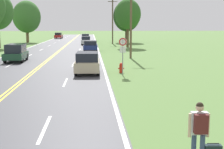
{
  "coord_description": "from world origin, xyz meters",
  "views": [
    {
      "loc": [
        4.5,
        -3.12,
        3.59
      ],
      "look_at": [
        5.51,
        11.92,
        1.2
      ],
      "focal_mm": 50.0,
      "sensor_mm": 36.0,
      "label": 1
    }
  ],
  "objects": [
    {
      "name": "traffic_sign",
      "position": [
        6.77,
        19.1,
        2.06
      ],
      "size": [
        0.6,
        0.1,
        2.72
      ],
      "color": "gray",
      "rests_on": "ground"
    },
    {
      "name": "tree_far_back",
      "position": [
        -8.77,
        63.67,
        5.31
      ],
      "size": [
        5.74,
        5.74,
        8.63
      ],
      "color": "brown",
      "rests_on": "ground"
    },
    {
      "name": "car_dark_blue_hatchback_mid_far",
      "position": [
        4.45,
        40.7,
        0.78
      ],
      "size": [
        2.0,
        3.7,
        1.46
      ],
      "rotation": [
        0.0,
        0.0,
        -1.59
      ],
      "color": "black",
      "rests_on": "ground"
    },
    {
      "name": "car_silver_sedan_receding",
      "position": [
        3.6,
        55.15,
        0.79
      ],
      "size": [
        1.76,
        4.86,
        1.56
      ],
      "rotation": [
        0.0,
        0.0,
        -1.58
      ],
      "color": "black",
      "rests_on": "ground"
    },
    {
      "name": "tree_mid_treeline",
      "position": [
        12.0,
        62.73,
        5.48
      ],
      "size": [
        5.56,
        5.56,
        8.69
      ],
      "color": "#473828",
      "rests_on": "ground"
    },
    {
      "name": "utility_pole_midground",
      "position": [
        8.84,
        30.8,
        4.6
      ],
      "size": [
        1.8,
        0.24,
        8.89
      ],
      "color": "brown",
      "rests_on": "ground"
    },
    {
      "name": "fire_hydrant",
      "position": [
        6.77,
        20.24,
        0.39
      ],
      "size": [
        0.44,
        0.28,
        0.77
      ],
      "color": "red",
      "rests_on": "ground"
    },
    {
      "name": "car_champagne_hatchback_approaching",
      "position": [
        4.22,
        20.07,
        0.84
      ],
      "size": [
        1.89,
        3.65,
        1.6
      ],
      "rotation": [
        0.0,
        0.0,
        -1.6
      ],
      "color": "black",
      "rests_on": "ground"
    },
    {
      "name": "car_white_sedan_distant",
      "position": [
        3.23,
        69.35,
        0.82
      ],
      "size": [
        1.94,
        4.45,
        1.62
      ],
      "rotation": [
        0.0,
        0.0,
        -1.55
      ],
      "color": "black",
      "rests_on": "ground"
    },
    {
      "name": "car_red_sedan_horizon",
      "position": [
        -4.25,
        82.79,
        0.83
      ],
      "size": [
        2.0,
        4.79,
        1.61
      ],
      "rotation": [
        0.0,
        0.0,
        1.53
      ],
      "color": "black",
      "rests_on": "ground"
    },
    {
      "name": "utility_pole_far",
      "position": [
        8.73,
        57.96,
        4.49
      ],
      "size": [
        1.8,
        0.24,
        8.68
      ],
      "color": "brown",
      "rests_on": "ground"
    },
    {
      "name": "hitchhiker_person",
      "position": [
        7.26,
        4.43,
        1.0
      ],
      "size": [
        0.56,
        0.41,
        1.64
      ],
      "rotation": [
        0.0,
        0.0,
        1.52
      ],
      "color": "#38476B",
      "rests_on": "ground"
    },
    {
      "name": "car_dark_green_van_mid_near",
      "position": [
        -2.95,
        28.33,
        0.92
      ],
      "size": [
        1.92,
        4.08,
        1.75
      ],
      "rotation": [
        0.0,
        0.0,
        1.6
      ],
      "color": "black",
      "rests_on": "ground"
    },
    {
      "name": "tree_behind_sign",
      "position": [
        10.48,
        47.7,
        5.33
      ],
      "size": [
        4.22,
        4.22,
        7.78
      ],
      "color": "brown",
      "rests_on": "ground"
    }
  ]
}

